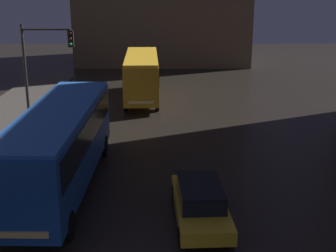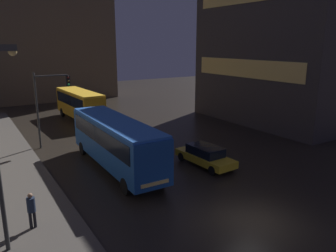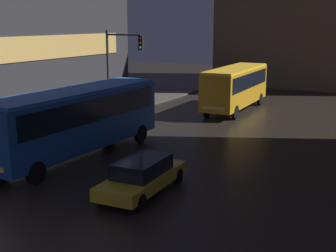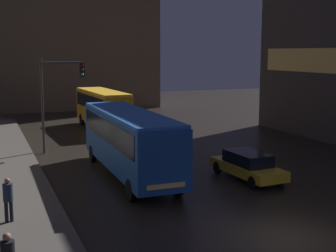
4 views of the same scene
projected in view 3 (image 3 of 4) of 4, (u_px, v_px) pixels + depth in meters
bus_near at (77, 116)px, 23.32m from camera, size 2.67×11.02×3.46m
bus_far at (236, 84)px, 35.64m from camera, size 2.72×9.33×3.31m
car_taxi at (142, 175)px, 18.63m from camera, size 2.04×4.80×1.42m
traffic_light_main at (119, 62)px, 30.51m from camera, size 2.85×0.35×6.19m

